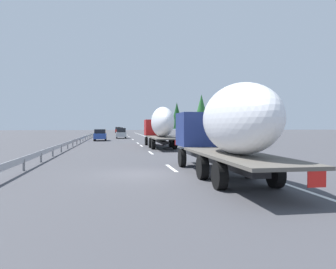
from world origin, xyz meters
TOP-DOWN VIEW (x-y plane):
  - ground_plane at (40.00, 0.00)m, footprint 260.00×260.00m
  - lane_stripe_0 at (2.00, -1.80)m, footprint 3.20×0.20m
  - lane_stripe_1 at (12.51, -1.80)m, footprint 3.20×0.20m
  - lane_stripe_2 at (22.76, -1.80)m, footprint 3.20×0.20m
  - lane_stripe_3 at (28.71, -1.80)m, footprint 3.20×0.20m
  - lane_stripe_4 at (40.74, -1.80)m, footprint 3.20×0.20m
  - lane_stripe_5 at (55.80, -1.80)m, footprint 3.20×0.20m
  - lane_stripe_6 at (67.40, -1.80)m, footprint 3.20×0.20m
  - edge_line_right at (45.00, -5.50)m, footprint 110.00×0.20m
  - truck_lead at (19.05, -3.60)m, footprint 13.53×2.55m
  - truck_trailing at (-2.00, -3.60)m, footprint 12.40×2.55m
  - car_silver_hatch at (46.37, 0.09)m, footprint 4.47×1.85m
  - car_yellow_coupe at (76.75, -0.28)m, footprint 4.10×1.74m
  - car_red_compact at (94.80, 0.18)m, footprint 4.47×1.89m
  - car_blue_sedan at (36.97, 3.55)m, footprint 4.56×1.90m
  - road_sign at (40.38, -6.70)m, footprint 0.10×0.90m
  - tree_0 at (65.60, -12.08)m, footprint 3.32×3.32m
  - tree_1 at (53.16, -11.85)m, footprint 2.79×2.79m
  - tree_2 at (85.46, -12.00)m, footprint 3.43×3.43m
  - tree_3 at (35.28, -12.46)m, footprint 2.91×2.91m
  - tree_4 at (20.50, -12.68)m, footprint 2.47×2.47m
  - guardrail_median at (43.00, 6.00)m, footprint 94.00×0.10m

SIDE VIEW (x-z plane):
  - ground_plane at x=40.00m, z-range 0.00..0.00m
  - lane_stripe_0 at x=2.00m, z-range 0.00..0.01m
  - lane_stripe_1 at x=12.51m, z-range 0.00..0.01m
  - lane_stripe_2 at x=22.76m, z-range 0.00..0.01m
  - lane_stripe_3 at x=28.71m, z-range 0.00..0.01m
  - lane_stripe_4 at x=40.74m, z-range 0.00..0.01m
  - lane_stripe_5 at x=55.80m, z-range 0.00..0.01m
  - lane_stripe_6 at x=67.40m, z-range 0.00..0.01m
  - edge_line_right at x=45.00m, z-range 0.00..0.01m
  - guardrail_median at x=43.00m, z-range 0.20..0.96m
  - car_blue_sedan at x=36.97m, z-range 0.02..1.83m
  - car_yellow_coupe at x=76.75m, z-range 0.00..1.91m
  - car_silver_hatch at x=46.37m, z-range 0.00..1.94m
  - car_red_compact at x=94.80m, z-range -0.01..1.96m
  - road_sign at x=40.38m, z-range 0.59..3.61m
  - truck_trailing at x=-2.00m, z-range 0.31..4.37m
  - truck_lead at x=19.05m, z-range 0.30..4.61m
  - tree_0 at x=65.60m, z-range 0.86..6.36m
  - tree_2 at x=85.46m, z-range 0.67..7.98m
  - tree_1 at x=53.16m, z-range 0.85..8.19m
  - tree_4 at x=20.50m, z-range 0.87..8.19m
  - tree_3 at x=35.28m, z-range 0.83..8.24m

